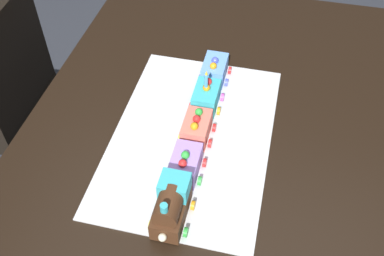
# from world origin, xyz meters

# --- Properties ---
(dining_table) EXTENTS (1.40, 1.00, 0.74)m
(dining_table) POSITION_xyz_m (0.00, 0.00, 0.63)
(dining_table) COLOR black
(dining_table) RESTS_ON ground
(chair) EXTENTS (0.42, 0.42, 0.86)m
(chair) POSITION_xyz_m (0.20, 0.83, 0.47)
(chair) COLOR black
(chair) RESTS_ON ground
(cake_board) EXTENTS (0.60, 0.40, 0.00)m
(cake_board) POSITION_xyz_m (-0.04, 0.05, 0.74)
(cake_board) COLOR silver
(cake_board) RESTS_ON dining_table
(cake_locomotive) EXTENTS (0.14, 0.08, 0.12)m
(cake_locomotive) POSITION_xyz_m (-0.28, 0.04, 0.79)
(cake_locomotive) COLOR #472816
(cake_locomotive) RESTS_ON cake_board
(cake_car_gondola_lavender) EXTENTS (0.10, 0.08, 0.07)m
(cake_car_gondola_lavender) POSITION_xyz_m (-0.15, 0.04, 0.77)
(cake_car_gondola_lavender) COLOR #AD84E0
(cake_car_gondola_lavender) RESTS_ON cake_board
(cake_car_hopper_coral) EXTENTS (0.10, 0.08, 0.07)m
(cake_car_hopper_coral) POSITION_xyz_m (-0.04, 0.04, 0.77)
(cake_car_hopper_coral) COLOR #F27260
(cake_car_hopper_coral) RESTS_ON cake_board
(cake_car_tanker_turquoise) EXTENTS (0.10, 0.08, 0.07)m
(cake_car_tanker_turquoise) POSITION_xyz_m (0.08, 0.04, 0.77)
(cake_car_tanker_turquoise) COLOR #38B7C6
(cake_car_tanker_turquoise) RESTS_ON cake_board
(cake_car_caboose_sky_blue) EXTENTS (0.10, 0.08, 0.07)m
(cake_car_caboose_sky_blue) POSITION_xyz_m (0.20, 0.04, 0.77)
(cake_car_caboose_sky_blue) COLOR #669EEA
(cake_car_caboose_sky_blue) RESTS_ON cake_board
(birthday_candle) EXTENTS (0.01, 0.01, 0.05)m
(birthday_candle) POSITION_xyz_m (0.07, 0.04, 0.84)
(birthday_candle) COLOR #4CA5E5
(birthday_candle) RESTS_ON cake_car_tanker_turquoise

